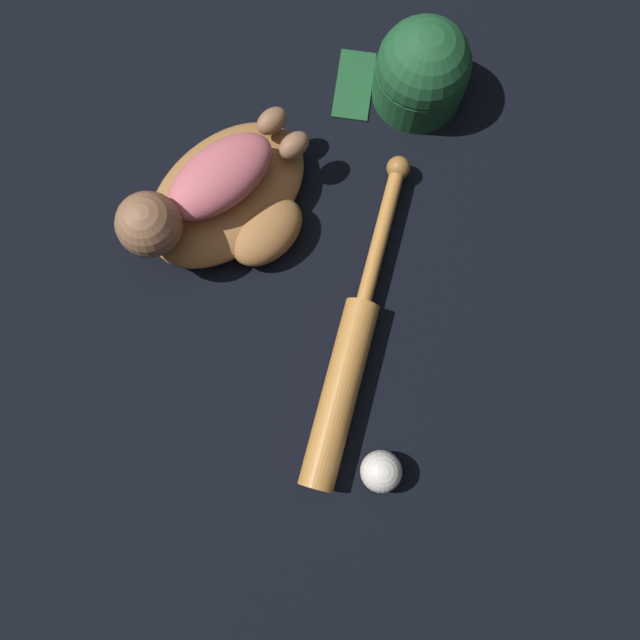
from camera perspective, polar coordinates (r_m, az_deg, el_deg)
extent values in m
plane|color=black|center=(1.17, -9.14, 6.93)|extent=(6.00, 6.00, 0.00)
ellipsoid|color=#A8703D|center=(1.16, -8.53, 11.33)|extent=(0.37, 0.28, 0.08)
ellipsoid|color=#A8703D|center=(1.12, -4.85, 8.02)|extent=(0.17, 0.13, 0.08)
ellipsoid|color=#D16670|center=(1.09, -9.10, 12.84)|extent=(0.22, 0.13, 0.07)
sphere|color=#936647|center=(1.06, -15.36, 8.41)|extent=(0.11, 0.11, 0.11)
ellipsoid|color=#936647|center=(1.12, -2.38, 15.66)|extent=(0.06, 0.05, 0.04)
ellipsoid|color=#936647|center=(1.15, -4.42, 17.69)|extent=(0.06, 0.05, 0.04)
cylinder|color=#C6843D|center=(1.06, 1.82, -6.69)|extent=(0.28, 0.26, 0.06)
cylinder|color=#C6843D|center=(1.13, 5.61, 7.83)|extent=(0.22, 0.19, 0.03)
sphere|color=#A97034|center=(1.18, 7.17, 13.63)|extent=(0.04, 0.04, 0.04)
sphere|color=white|center=(1.06, 5.61, -13.61)|extent=(0.07, 0.07, 0.07)
cylinder|color=#1E562D|center=(1.26, 9.07, 20.72)|extent=(0.17, 0.17, 0.08)
sphere|color=#1E562D|center=(1.23, 9.43, 21.90)|extent=(0.17, 0.17, 0.17)
cube|color=#1E562D|center=(1.29, 3.14, 20.72)|extent=(0.15, 0.16, 0.01)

